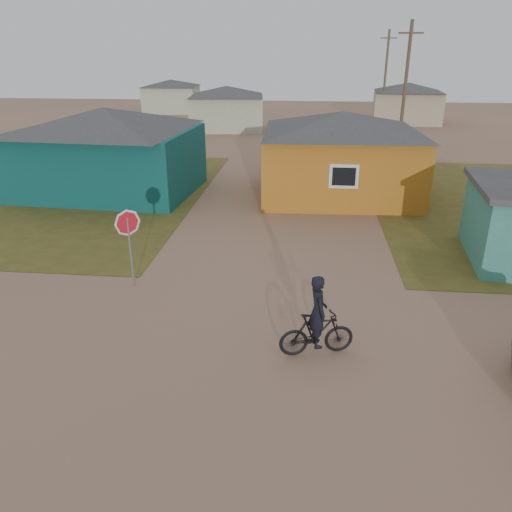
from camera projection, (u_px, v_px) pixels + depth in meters
The scene contains 11 objects.
ground at pixel (256, 360), 11.26m from camera, with size 120.00×120.00×0.00m, color #987057.
grass_nw at pixel (0, 191), 24.52m from camera, with size 20.00×18.00×0.00m, color brown.
house_teal at pixel (107, 150), 23.66m from camera, with size 8.93×7.08×4.00m.
house_yellow at pixel (340, 153), 23.09m from camera, with size 7.72×6.76×3.90m.
house_pale_west at pixel (227, 107), 42.31m from camera, with size 7.04×6.15×3.60m.
house_beige_east at pixel (407, 102), 46.30m from camera, with size 6.95×6.05×3.60m.
house_pale_north at pixel (171, 95), 54.13m from camera, with size 6.28×5.81×3.40m.
utility_pole_near at pixel (405, 92), 29.23m from camera, with size 1.40×0.20×8.00m.
utility_pole_far at pixel (385, 77), 43.82m from camera, with size 1.40×0.20×8.00m.
stop_sign at pixel (128, 231), 14.09m from camera, with size 0.74×0.32×2.37m.
cyclist at pixel (317, 326), 11.25m from camera, with size 1.81×0.92×1.96m.
Camera 1 is at (0.99, -9.42, 6.52)m, focal length 35.00 mm.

